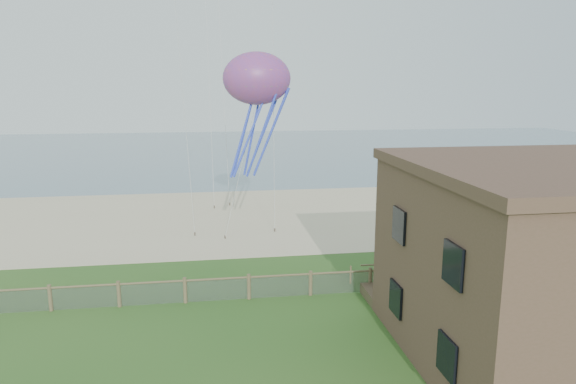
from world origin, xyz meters
The scene contains 7 objects.
ground centered at (0.00, 0.00, 0.00)m, with size 160.00×160.00×0.00m, color #27541D.
sand_beach centered at (0.00, 22.00, 0.00)m, with size 72.00×20.00×0.02m, color #C6B58F.
ocean centered at (0.00, 66.00, 0.00)m, with size 160.00×68.00×0.02m, color slate.
chainlink_fence centered at (0.00, 6.00, 0.55)m, with size 36.20×0.20×1.25m, color brown, non-canonical shape.
motel_deck centered at (13.00, 5.00, 0.25)m, with size 15.00×2.00×0.50m, color brown.
picnic_table centered at (8.36, 5.00, 0.37)m, with size 1.74×1.31×0.73m, color brown, non-canonical shape.
octopus_kite centered at (1.14, 13.19, 8.48)m, with size 3.75×2.65×7.72m, color #EE4A25, non-canonical shape.
Camera 1 is at (-1.56, -17.11, 10.00)m, focal length 32.00 mm.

